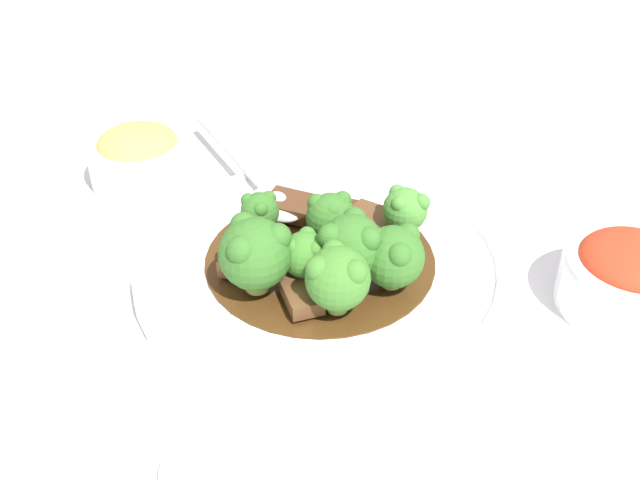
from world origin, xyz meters
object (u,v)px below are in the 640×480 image
(sauce_dish, at_px, (214,474))
(broccoli_floret_1, at_px, (351,245))
(broccoli_floret_3, at_px, (331,217))
(broccoli_floret_6, at_px, (260,211))
(beef_strip_3, at_px, (245,251))
(broccoli_floret_4, at_px, (338,277))
(main_plate, at_px, (320,264))
(beef_strip_2, at_px, (300,208))
(broccoli_floret_7, at_px, (305,254))
(beef_strip_4, at_px, (296,255))
(side_bowl_appetizer, at_px, (139,156))
(side_bowl_kimchi, at_px, (629,276))
(broccoli_floret_2, at_px, (255,252))
(beef_strip_0, at_px, (362,230))
(serving_spoon, at_px, (269,193))
(beef_strip_1, at_px, (300,294))
(broccoli_floret_0, at_px, (393,255))
(broccoli_floret_5, at_px, (405,209))

(sauce_dish, bearing_deg, broccoli_floret_1, 141.41)
(broccoli_floret_3, height_order, broccoli_floret_6, broccoli_floret_3)
(beef_strip_3, height_order, broccoli_floret_4, broccoli_floret_4)
(main_plate, relative_size, beef_strip_2, 4.42)
(broccoli_floret_7, bearing_deg, main_plate, 150.21)
(beef_strip_4, height_order, side_bowl_appetizer, side_bowl_appetizer)
(side_bowl_kimchi, bearing_deg, beef_strip_3, -107.69)
(beef_strip_2, xyz_separation_m, broccoli_floret_4, (0.13, 0.01, 0.02))
(main_plate, bearing_deg, sauce_dish, -28.69)
(broccoli_floret_3, distance_m, broccoli_floret_7, 0.05)
(broccoli_floret_2, distance_m, broccoli_floret_3, 0.08)
(main_plate, distance_m, broccoli_floret_7, 0.05)
(beef_strip_3, height_order, beef_strip_4, beef_strip_3)
(beef_strip_0, bearing_deg, beef_strip_4, -71.15)
(side_bowl_appetizer, bearing_deg, broccoli_floret_3, 42.53)
(side_bowl_kimchi, bearing_deg, beef_strip_2, -122.01)
(main_plate, height_order, broccoli_floret_3, broccoli_floret_3)
(broccoli_floret_6, bearing_deg, broccoli_floret_3, 62.61)
(serving_spoon, distance_m, side_bowl_appetizer, 0.14)
(beef_strip_0, bearing_deg, beef_strip_3, -84.19)
(beef_strip_0, height_order, broccoli_floret_2, broccoli_floret_2)
(beef_strip_1, xyz_separation_m, serving_spoon, (-0.14, -0.00, 0.00))
(broccoli_floret_6, bearing_deg, beef_strip_0, 77.32)
(broccoli_floret_0, bearing_deg, broccoli_floret_6, -132.34)
(broccoli_floret_0, xyz_separation_m, sauce_dish, (0.14, -0.15, -0.04))
(beef_strip_4, relative_size, side_bowl_kimchi, 0.55)
(broccoli_floret_2, height_order, broccoli_floret_7, broccoli_floret_2)
(broccoli_floret_6, height_order, sauce_dish, broccoli_floret_6)
(beef_strip_1, distance_m, side_bowl_appetizer, 0.26)
(side_bowl_appetizer, bearing_deg, broccoli_floret_2, 23.02)
(broccoli_floret_3, distance_m, sauce_dish, 0.23)
(broccoli_floret_2, height_order, sauce_dish, broccoli_floret_2)
(broccoli_floret_6, relative_size, sauce_dish, 0.62)
(serving_spoon, bearing_deg, broccoli_floret_2, -12.25)
(main_plate, relative_size, broccoli_floret_3, 5.99)
(beef_strip_1, xyz_separation_m, sauce_dish, (0.13, -0.08, -0.02))
(beef_strip_0, height_order, broccoli_floret_4, broccoli_floret_4)
(sauce_dish, bearing_deg, serving_spoon, 165.18)
(beef_strip_3, xyz_separation_m, broccoli_floret_2, (0.04, 0.00, 0.03))
(broccoli_floret_3, relative_size, broccoli_floret_5, 1.03)
(beef_strip_2, xyz_separation_m, broccoli_floret_7, (0.09, -0.01, 0.02))
(beef_strip_4, height_order, side_bowl_kimchi, side_bowl_kimchi)
(broccoli_floret_0, xyz_separation_m, broccoli_floret_1, (-0.01, -0.03, 0.01))
(broccoli_floret_2, height_order, serving_spoon, broccoli_floret_2)
(beef_strip_2, distance_m, broccoli_floret_5, 0.10)
(beef_strip_3, distance_m, sauce_dish, 0.20)
(broccoli_floret_4, xyz_separation_m, broccoli_floret_6, (-0.10, -0.04, -0.01))
(broccoli_floret_5, xyz_separation_m, broccoli_floret_7, (0.04, -0.09, -0.00))
(broccoli_floret_6, bearing_deg, broccoli_floret_5, 75.86)
(beef_strip_1, distance_m, beef_strip_3, 0.07)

